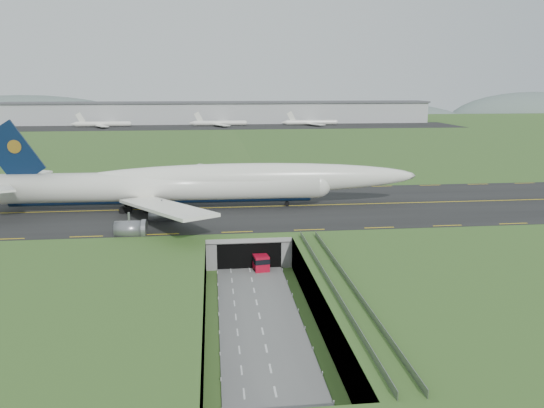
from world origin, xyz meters
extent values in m
plane|color=#335823|center=(0.00, 0.00, 0.00)|extent=(900.00, 900.00, 0.00)
cube|color=gray|center=(0.00, 0.00, 3.00)|extent=(800.00, 800.00, 6.00)
cube|color=slate|center=(0.00, -7.50, 0.10)|extent=(12.00, 75.00, 0.20)
cube|color=black|center=(0.00, 33.00, 6.09)|extent=(800.00, 44.00, 0.18)
cube|color=gray|center=(0.00, 19.00, 5.50)|extent=(16.00, 22.00, 1.00)
cube|color=gray|center=(-7.00, 19.00, 3.00)|extent=(2.00, 22.00, 6.00)
cube|color=gray|center=(7.00, 19.00, 3.00)|extent=(2.00, 22.00, 6.00)
cube|color=black|center=(0.00, 14.00, 2.50)|extent=(12.00, 12.00, 5.00)
cube|color=#A8A8A3|center=(0.00, 7.95, 5.60)|extent=(17.00, 0.50, 0.80)
cube|color=#A8A8A3|center=(11.00, -18.50, 5.80)|extent=(3.00, 53.00, 0.50)
cube|color=gray|center=(9.60, -18.50, 6.55)|extent=(0.06, 53.00, 1.00)
cube|color=gray|center=(12.40, -18.50, 6.55)|extent=(0.06, 53.00, 1.00)
cylinder|color=#A8A8A3|center=(11.00, -40.00, 2.80)|extent=(0.90, 0.90, 5.60)
cylinder|color=#A8A8A3|center=(11.00, -28.00, 2.80)|extent=(0.90, 0.90, 5.60)
cylinder|color=#A8A8A3|center=(11.00, -16.00, 2.80)|extent=(0.90, 0.90, 5.60)
cylinder|color=#A8A8A3|center=(11.00, -4.00, 2.80)|extent=(0.90, 0.90, 5.60)
cylinder|color=white|center=(-17.61, 33.13, 11.35)|extent=(70.48, 7.98, 6.62)
sphere|color=white|center=(17.57, 32.46, 11.35)|extent=(6.61, 6.61, 6.49)
ellipsoid|color=white|center=(1.39, 32.77, 12.84)|extent=(78.91, 7.61, 6.95)
ellipsoid|color=black|center=(16.53, 32.48, 12.18)|extent=(4.69, 2.99, 2.32)
cylinder|color=black|center=(-17.61, 33.13, 8.77)|extent=(66.89, 4.07, 2.78)
cube|color=white|center=(-15.22, 49.65, 10.32)|extent=(22.22, 30.29, 2.78)
cube|color=white|center=(-49.53, 41.51, 12.91)|extent=(9.61, 12.22, 1.06)
cube|color=white|center=(-15.86, 16.54, 10.32)|extent=(21.33, 30.65, 2.78)
cube|color=black|center=(-49.16, 33.74, 19.11)|extent=(13.17, 0.87, 14.64)
cylinder|color=#C8882F|center=(-48.64, 33.73, 20.67)|extent=(2.91, 0.78, 2.90)
cylinder|color=slate|center=(-16.67, 42.95, 7.11)|extent=(5.45, 3.52, 3.41)
cylinder|color=slate|center=(-21.34, 53.91, 7.11)|extent=(5.45, 3.52, 3.41)
cylinder|color=slate|center=(-17.05, 23.29, 7.11)|extent=(5.45, 3.52, 3.41)
cylinder|color=slate|center=(-22.14, 12.52, 7.11)|extent=(5.45, 3.52, 3.41)
cylinder|color=black|center=(10.53, 32.59, 6.75)|extent=(1.15, 0.54, 1.14)
cube|color=black|center=(-22.26, 33.22, 6.90)|extent=(6.35, 7.36, 1.45)
cube|color=#AF0B23|center=(1.77, 8.76, 1.62)|extent=(3.60, 7.39, 2.84)
cube|color=black|center=(1.77, 8.76, 2.19)|extent=(3.67, 7.49, 0.95)
cube|color=black|center=(1.77, 8.76, 0.44)|extent=(3.35, 6.89, 0.47)
cylinder|color=black|center=(0.88, 6.25, 0.52)|extent=(0.45, 0.89, 0.85)
cylinder|color=black|center=(0.23, 10.93, 0.52)|extent=(0.45, 0.89, 0.85)
cylinder|color=black|center=(3.32, 6.59, 0.52)|extent=(0.45, 0.89, 0.85)
cylinder|color=black|center=(2.66, 11.27, 0.52)|extent=(0.45, 0.89, 0.85)
cube|color=#B2B2B2|center=(0.00, 300.00, 13.50)|extent=(300.00, 22.00, 15.00)
cube|color=#4C4C51|center=(0.00, 300.00, 21.00)|extent=(302.00, 24.00, 1.20)
cube|color=black|center=(0.00, 270.00, 6.14)|extent=(320.00, 50.00, 0.08)
cylinder|color=white|center=(-77.63, 275.00, 8.18)|extent=(34.00, 3.20, 3.20)
cylinder|color=white|center=(-1.18, 275.00, 8.18)|extent=(34.00, 3.20, 3.20)
cylinder|color=white|center=(61.39, 275.00, 8.18)|extent=(34.00, 3.20, 3.20)
ellipsoid|color=slate|center=(-180.00, 430.00, -4.00)|extent=(220.00, 77.00, 56.00)
ellipsoid|color=slate|center=(120.00, 430.00, -4.00)|extent=(260.00, 91.00, 44.00)
ellipsoid|color=slate|center=(320.00, 430.00, -4.00)|extent=(180.00, 63.00, 60.00)
camera|label=1|loc=(-6.29, -85.72, 33.81)|focal=35.00mm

